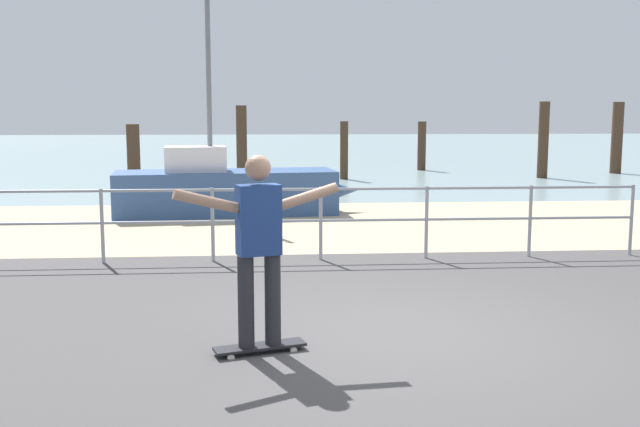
% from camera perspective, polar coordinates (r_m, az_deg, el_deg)
% --- Properties ---
extents(ground_plane, '(24.00, 10.00, 0.04)m').
position_cam_1_polar(ground_plane, '(6.14, 8.89, -12.18)').
color(ground_plane, '#474444').
rests_on(ground_plane, ground).
extents(beach_strip, '(24.00, 6.00, 0.04)m').
position_cam_1_polar(beach_strip, '(13.84, 1.35, -0.82)').
color(beach_strip, tan).
rests_on(beach_strip, ground).
extents(sea_surface, '(72.00, 50.00, 0.04)m').
position_cam_1_polar(sea_surface, '(41.68, -2.46, 5.01)').
color(sea_surface, '#849EA3').
rests_on(sea_surface, ground).
extents(railing_fence, '(12.08, 0.05, 1.05)m').
position_cam_1_polar(railing_fence, '(10.33, -8.29, 0.01)').
color(railing_fence, '#9EA0A5').
rests_on(railing_fence, ground).
extents(sailboat, '(5.04, 1.89, 4.57)m').
position_cam_1_polar(sailboat, '(15.11, -6.66, 1.84)').
color(sailboat, '#335184').
rests_on(sailboat, ground).
extents(skateboard, '(0.82, 0.42, 0.08)m').
position_cam_1_polar(skateboard, '(6.54, -4.65, -10.20)').
color(skateboard, black).
rests_on(skateboard, ground).
extents(skateboarder, '(1.41, 0.50, 1.65)m').
position_cam_1_polar(skateboarder, '(6.31, -4.74, -1.98)').
color(skateboarder, '#26262B').
rests_on(skateboarder, skateboard).
extents(groyne_post_0, '(0.38, 0.38, 1.72)m').
position_cam_1_polar(groyne_post_0, '(22.24, -14.17, 4.47)').
color(groyne_post_0, '#422D1E').
rests_on(groyne_post_0, ground).
extents(groyne_post_1, '(0.32, 0.32, 2.27)m').
position_cam_1_polar(groyne_post_1, '(22.48, -6.06, 5.39)').
color(groyne_post_1, '#422D1E').
rests_on(groyne_post_1, ground).
extents(groyne_post_2, '(0.25, 0.25, 1.79)m').
position_cam_1_polar(groyne_post_2, '(22.76, 1.87, 4.87)').
color(groyne_post_2, '#422D1E').
rests_on(groyne_post_2, ground).
extents(groyne_post_3, '(0.29, 0.29, 1.73)m').
position_cam_1_polar(groyne_post_3, '(26.50, 7.84, 5.16)').
color(groyne_post_3, '#422D1E').
rests_on(groyne_post_3, ground).
extents(groyne_post_4, '(0.32, 0.32, 2.39)m').
position_cam_1_polar(groyne_post_4, '(24.17, 16.82, 5.42)').
color(groyne_post_4, '#422D1E').
rests_on(groyne_post_4, ground).
extents(groyne_post_5, '(0.37, 0.37, 2.40)m').
position_cam_1_polar(groyne_post_5, '(26.81, 21.91, 5.41)').
color(groyne_post_5, '#422D1E').
rests_on(groyne_post_5, ground).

